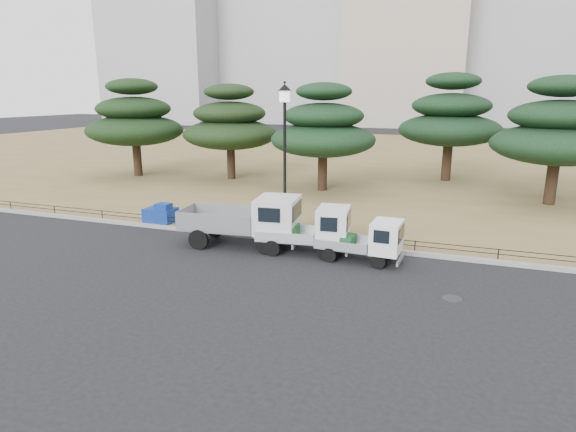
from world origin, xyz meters
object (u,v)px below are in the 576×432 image
at_px(truck_kei_front, 311,230).
at_px(tarp_pile, 161,214).
at_px(truck_kei_rear, 366,241).
at_px(truck_large, 247,219).
at_px(street_lamp, 285,136).

height_order(truck_kei_front, tarp_pile, truck_kei_front).
relative_size(truck_kei_rear, tarp_pile, 2.21).
distance_m(truck_large, tarp_pile, 5.55).
distance_m(street_lamp, tarp_pile, 7.51).
height_order(street_lamp, tarp_pile, street_lamp).
bearing_deg(truck_large, tarp_pile, 156.48).
xyz_separation_m(truck_large, truck_kei_rear, (4.93, -0.26, -0.36)).
xyz_separation_m(truck_large, truck_kei_front, (2.72, 0.01, -0.23)).
xyz_separation_m(street_lamp, tarp_pile, (-6.41, 0.26, -3.91)).
relative_size(truck_kei_front, tarp_pile, 2.57).
bearing_deg(truck_kei_front, truck_large, 173.45).
bearing_deg(truck_kei_front, truck_kei_rear, -13.62).
height_order(truck_large, truck_kei_rear, truck_large).
distance_m(truck_kei_rear, street_lamp, 5.49).
bearing_deg(truck_kei_front, tarp_pile, 161.79).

